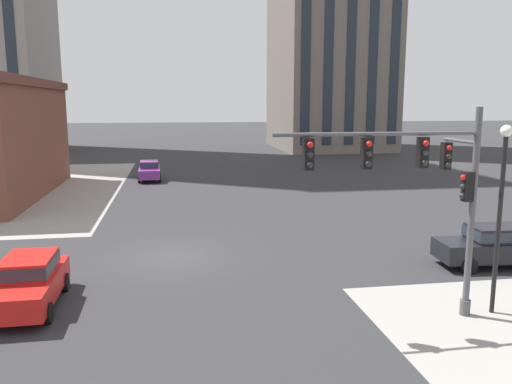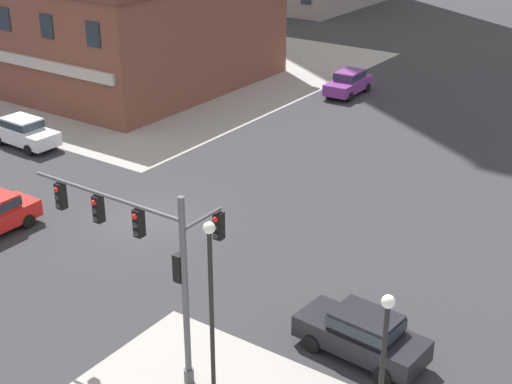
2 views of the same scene
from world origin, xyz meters
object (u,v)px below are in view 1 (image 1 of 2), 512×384
(car_main_northbound_near, at_px, (149,170))
(car_main_southbound_far, at_px, (493,244))
(traffic_signal_main, at_px, (428,183))
(street_lamp_corner_near, at_px, (501,199))
(car_cross_eastbound, at_px, (29,280))

(car_main_northbound_near, distance_m, car_main_southbound_far, 30.23)
(traffic_signal_main, xyz_separation_m, car_main_southbound_far, (5.23, 4.14, -3.28))
(car_main_southbound_far, bearing_deg, traffic_signal_main, -141.62)
(traffic_signal_main, distance_m, street_lamp_corner_near, 2.42)
(traffic_signal_main, relative_size, street_lamp_corner_near, 1.09)
(traffic_signal_main, xyz_separation_m, car_cross_eastbound, (-12.23, 2.69, -3.28))
(traffic_signal_main, bearing_deg, car_cross_eastbound, 167.59)
(car_main_northbound_near, bearing_deg, car_cross_eastbound, -95.49)
(traffic_signal_main, bearing_deg, car_main_southbound_far, 38.38)
(traffic_signal_main, relative_size, car_main_northbound_near, 1.45)
(car_main_southbound_far, distance_m, car_cross_eastbound, 17.51)
(car_main_southbound_far, relative_size, car_cross_eastbound, 1.02)
(car_main_northbound_near, height_order, car_cross_eastbound, same)
(traffic_signal_main, bearing_deg, car_main_northbound_near, 107.38)
(car_main_northbound_near, bearing_deg, street_lamp_corner_near, -68.78)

